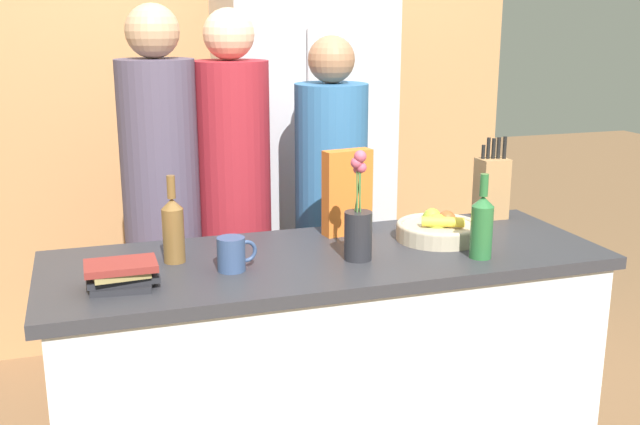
% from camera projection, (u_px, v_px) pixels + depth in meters
% --- Properties ---
extents(kitchen_island, '(1.81, 0.65, 0.90)m').
position_uv_depth(kitchen_island, '(327.00, 380.00, 2.54)').
color(kitchen_island, silver).
rests_on(kitchen_island, ground_plane).
extents(back_wall_wood, '(3.01, 0.12, 2.60)m').
position_uv_depth(back_wall_wood, '(229.00, 87.00, 3.77)').
color(back_wall_wood, '#AD7A4C').
rests_on(back_wall_wood, ground_plane).
extents(refrigerator, '(0.75, 0.63, 1.94)m').
position_uv_depth(refrigerator, '(302.00, 161.00, 3.60)').
color(refrigerator, '#B7B7BC').
rests_on(refrigerator, ground_plane).
extents(fruit_bowl, '(0.29, 0.29, 0.09)m').
position_uv_depth(fruit_bowl, '(438.00, 229.00, 2.58)').
color(fruit_bowl, tan).
rests_on(fruit_bowl, kitchen_island).
extents(knife_block, '(0.11, 0.09, 0.31)m').
position_uv_depth(knife_block, '(491.00, 187.00, 2.84)').
color(knife_block, '#A87A4C').
rests_on(knife_block, kitchen_island).
extents(flower_vase, '(0.09, 0.09, 0.35)m').
position_uv_depth(flower_vase, '(358.00, 227.00, 2.35)').
color(flower_vase, '#232328').
rests_on(flower_vase, kitchen_island).
extents(cereal_box, '(0.18, 0.08, 0.30)m').
position_uv_depth(cereal_box, '(347.00, 192.00, 2.62)').
color(cereal_box, orange).
rests_on(cereal_box, kitchen_island).
extents(coffee_mug, '(0.13, 0.09, 0.10)m').
position_uv_depth(coffee_mug, '(232.00, 254.00, 2.26)').
color(coffee_mug, '#334770').
rests_on(coffee_mug, kitchen_island).
extents(book_stack, '(0.20, 0.17, 0.08)m').
position_uv_depth(book_stack, '(122.00, 274.00, 2.12)').
color(book_stack, '#232328').
rests_on(book_stack, kitchen_island).
extents(bottle_oil, '(0.07, 0.07, 0.28)m').
position_uv_depth(bottle_oil, '(173.00, 228.00, 2.32)').
color(bottle_oil, brown).
rests_on(bottle_oil, kitchen_island).
extents(bottle_vinegar, '(0.07, 0.07, 0.27)m').
position_uv_depth(bottle_vinegar, '(482.00, 225.00, 2.36)').
color(bottle_vinegar, '#286633').
rests_on(bottle_vinegar, kitchen_island).
extents(person_at_sink, '(0.29, 0.29, 1.69)m').
position_uv_depth(person_at_sink, '(162.00, 200.00, 2.84)').
color(person_at_sink, '#383842').
rests_on(person_at_sink, ground_plane).
extents(person_in_blue, '(0.30, 0.30, 1.68)m').
position_uv_depth(person_in_blue, '(234.00, 196.00, 2.97)').
color(person_in_blue, '#383842').
rests_on(person_in_blue, ground_plane).
extents(person_in_red_tee, '(0.29, 0.29, 1.58)m').
position_uv_depth(person_in_red_tee, '(331.00, 207.00, 3.04)').
color(person_in_red_tee, '#383842').
rests_on(person_in_red_tee, ground_plane).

